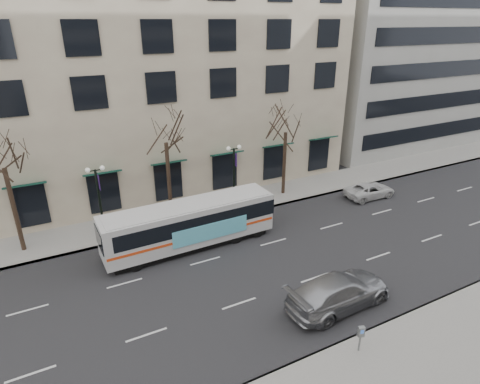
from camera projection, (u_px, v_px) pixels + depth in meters
ground at (221, 280)px, 23.16m from camera, size 160.00×160.00×0.00m
sidewalk_far at (230, 204)px, 32.58m from camera, size 80.00×4.00×0.15m
building_hotel at (95, 43)px, 34.65m from camera, size 40.00×20.00×24.00m
tree_far_left at (0, 153)px, 23.43m from camera, size 3.60×3.60×8.34m
tree_far_mid at (165, 129)px, 27.59m from camera, size 3.60×3.60×8.55m
tree_far_right at (286, 121)px, 32.02m from camera, size 3.60×3.60×8.06m
lamp_post_left at (100, 199)px, 26.55m from camera, size 1.22×0.45×5.21m
lamp_post_right at (234, 174)px, 30.79m from camera, size 1.22×0.45×5.21m
city_bus at (191, 223)px, 26.07m from camera, size 11.41×2.74×3.08m
silver_car at (339, 291)px, 20.84m from camera, size 6.12×2.75×1.74m
white_pickup at (370, 190)px, 33.80m from camera, size 4.50×2.20×1.23m
pay_station at (361, 334)px, 17.70m from camera, size 0.33×0.27×1.33m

